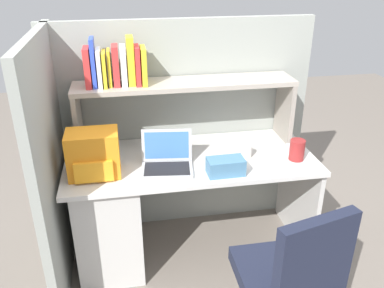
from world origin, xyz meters
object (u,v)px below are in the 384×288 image
at_px(laptop, 167,160).
at_px(computer_mouse, 291,149).
at_px(paper_cup, 246,151).
at_px(tissue_box, 226,166).
at_px(backpack, 93,155).
at_px(snack_canister, 297,150).

bearing_deg(laptop, computer_mouse, 5.70).
distance_m(paper_cup, tissue_box, 0.27).
relative_size(computer_mouse, tissue_box, 0.47).
distance_m(backpack, tissue_box, 0.78).
bearing_deg(snack_canister, computer_mouse, 81.88).
height_order(backpack, computer_mouse, backpack).
distance_m(laptop, backpack, 0.44).
bearing_deg(paper_cup, snack_canister, -16.49).
relative_size(laptop, computer_mouse, 3.26).
bearing_deg(computer_mouse, laptop, -158.58).
distance_m(laptop, paper_cup, 0.52).
xyz_separation_m(paper_cup, tissue_box, (-0.19, -0.20, 0.01)).
bearing_deg(backpack, snack_canister, -1.06).
distance_m(laptop, tissue_box, 0.36).
height_order(paper_cup, tissue_box, tissue_box).
relative_size(laptop, tissue_box, 1.54).
distance_m(computer_mouse, tissue_box, 0.56).
bearing_deg(snack_canister, tissue_box, -168.08).
xyz_separation_m(paper_cup, snack_canister, (0.31, -0.09, 0.02)).
distance_m(computer_mouse, paper_cup, 0.33).
bearing_deg(laptop, backpack, -178.36).
bearing_deg(backpack, paper_cup, 4.09).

